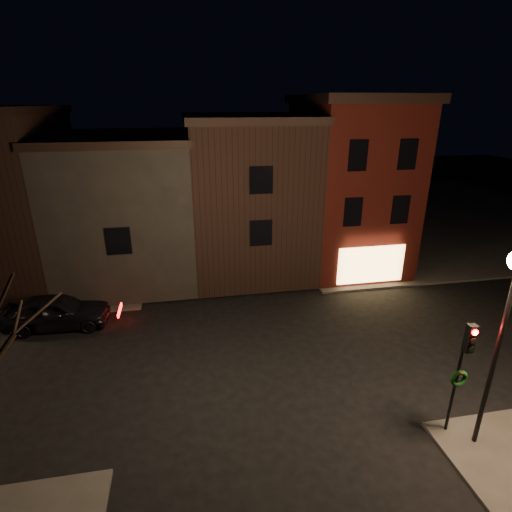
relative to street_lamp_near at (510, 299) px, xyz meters
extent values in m
plane|color=black|center=(-6.20, 6.00, -5.18)|extent=(120.00, 120.00, 0.00)
cube|color=#2D2B28|center=(13.80, 26.00, -5.12)|extent=(30.00, 30.00, 0.12)
cube|color=#4A120D|center=(1.80, 15.50, -0.06)|extent=(6.00, 8.00, 10.00)
cube|color=black|center=(1.80, 15.50, 5.19)|extent=(6.50, 8.50, 0.50)
cube|color=#EEBC6B|center=(1.80, 11.45, -3.76)|extent=(4.00, 0.12, 2.20)
cube|color=black|center=(-4.70, 16.50, -0.56)|extent=(7.00, 10.00, 9.00)
cube|color=black|center=(-4.70, 16.50, 4.14)|extent=(7.30, 10.30, 0.40)
cube|color=black|center=(-11.95, 16.50, -1.06)|extent=(7.50, 10.00, 8.00)
cube|color=black|center=(-11.95, 16.50, 3.14)|extent=(7.80, 10.30, 0.40)
cylinder|color=black|center=(0.00, 0.00, -2.06)|extent=(0.14, 0.14, 6.00)
cylinder|color=black|center=(-0.60, 0.60, -3.06)|extent=(0.10, 0.10, 4.00)
cube|color=black|center=(-0.60, 0.42, -1.46)|extent=(0.28, 0.22, 0.90)
cylinder|color=#FF0C07|center=(-0.60, 0.30, -1.18)|extent=(0.18, 0.06, 0.18)
cylinder|color=black|center=(-0.60, 0.30, -1.46)|extent=(0.18, 0.06, 0.18)
cylinder|color=black|center=(-0.60, 0.30, -1.74)|extent=(0.18, 0.06, 0.18)
torus|color=#0C380F|center=(-0.60, 0.51, -2.96)|extent=(0.58, 0.14, 0.58)
sphere|color=#990C0C|center=(-0.60, 0.49, -2.74)|extent=(0.12, 0.12, 0.12)
imported|color=black|center=(-14.95, 10.02, -4.36)|extent=(4.88, 2.10, 1.64)
camera|label=1|loc=(-8.62, -8.31, 5.03)|focal=28.00mm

